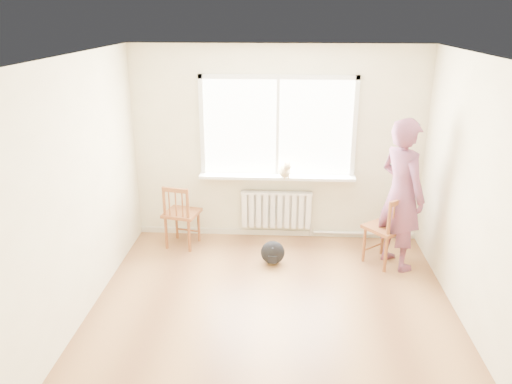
# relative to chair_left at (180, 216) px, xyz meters

# --- Properties ---
(floor) EXTENTS (4.50, 4.50, 0.00)m
(floor) POSITION_rel_chair_left_xyz_m (1.30, -1.79, -0.46)
(floor) COLOR #9E6D41
(floor) RESTS_ON ground
(ceiling) EXTENTS (4.50, 4.50, 0.00)m
(ceiling) POSITION_rel_chair_left_xyz_m (1.30, -1.79, 2.24)
(ceiling) COLOR white
(ceiling) RESTS_ON back_wall
(back_wall) EXTENTS (4.00, 0.01, 2.70)m
(back_wall) POSITION_rel_chair_left_xyz_m (1.30, 0.46, 0.89)
(back_wall) COLOR beige
(back_wall) RESTS_ON ground
(window) EXTENTS (2.12, 0.05, 1.42)m
(window) POSITION_rel_chair_left_xyz_m (1.30, 0.43, 1.21)
(window) COLOR white
(window) RESTS_ON back_wall
(windowsill) EXTENTS (2.15, 0.22, 0.04)m
(windowsill) POSITION_rel_chair_left_xyz_m (1.30, 0.35, 0.47)
(windowsill) COLOR white
(windowsill) RESTS_ON back_wall
(radiator) EXTENTS (1.00, 0.12, 0.55)m
(radiator) POSITION_rel_chair_left_xyz_m (1.30, 0.37, -0.02)
(radiator) COLOR white
(radiator) RESTS_ON back_wall
(heating_pipe) EXTENTS (1.40, 0.04, 0.04)m
(heating_pipe) POSITION_rel_chair_left_xyz_m (2.55, 0.40, -0.38)
(heating_pipe) COLOR silver
(heating_pipe) RESTS_ON back_wall
(baseboard) EXTENTS (4.00, 0.03, 0.08)m
(baseboard) POSITION_rel_chair_left_xyz_m (1.30, 0.44, -0.42)
(baseboard) COLOR beige
(baseboard) RESTS_ON ground
(chair_left) EXTENTS (0.53, 0.51, 0.90)m
(chair_left) POSITION_rel_chair_left_xyz_m (0.00, 0.00, 0.00)
(chair_left) COLOR brown
(chair_left) RESTS_ON floor
(chair_right) EXTENTS (0.64, 0.64, 0.94)m
(chair_right) POSITION_rel_chair_left_xyz_m (2.74, -0.36, 0.02)
(chair_right) COLOR brown
(chair_right) RESTS_ON floor
(person) EXTENTS (0.75, 0.84, 1.92)m
(person) POSITION_rel_chair_left_xyz_m (2.85, -0.36, 0.50)
(person) COLOR #B13B4B
(person) RESTS_ON floor
(cat) EXTENTS (0.23, 0.37, 0.26)m
(cat) POSITION_rel_chair_left_xyz_m (1.42, 0.26, 0.60)
(cat) COLOR beige
(cat) RESTS_ON windowsill
(backpack) EXTENTS (0.32, 0.24, 0.31)m
(backpack) POSITION_rel_chair_left_xyz_m (1.28, -0.43, -0.30)
(backpack) COLOR black
(backpack) RESTS_ON floor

